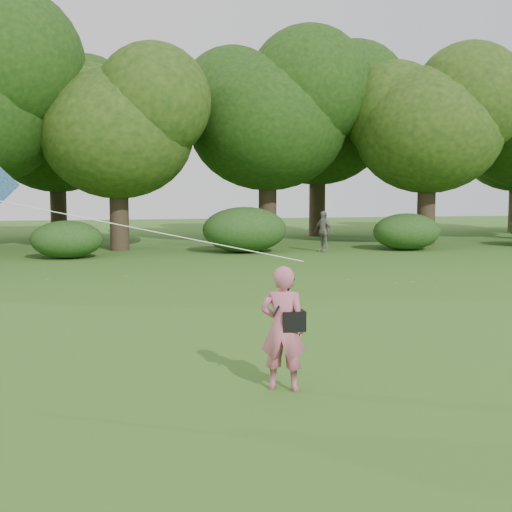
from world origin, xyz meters
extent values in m
plane|color=#265114|center=(0.00, 0.00, 0.00)|extent=(100.00, 100.00, 0.00)
imported|color=#C45C76|center=(-0.36, -0.16, 0.80)|extent=(0.69, 0.59, 1.60)
imported|color=slate|center=(6.22, 17.36, 0.85)|extent=(0.83, 1.08, 1.70)
cube|color=black|center=(-0.24, -0.19, 0.89)|extent=(0.30, 0.20, 0.26)
cylinder|color=black|center=(-0.36, -0.20, 1.20)|extent=(0.33, 0.14, 0.47)
cylinder|color=white|center=(-2.42, 0.16, 2.13)|extent=(4.62, 0.75, 0.97)
cylinder|color=#3A2D1E|center=(-2.00, 20.00, 1.57)|extent=(0.80, 0.80, 3.15)
ellipsoid|color=#1E3F11|center=(-2.00, 20.00, 4.91)|extent=(6.40, 6.40, 5.44)
cylinder|color=#3A2D1E|center=(5.00, 22.00, 1.84)|extent=(0.86, 0.86, 3.67)
ellipsoid|color=#1E3F11|center=(5.00, 22.00, 5.76)|extent=(7.60, 7.60, 6.46)
cylinder|color=#3A2D1E|center=(12.00, 19.50, 1.72)|extent=(0.83, 0.83, 3.43)
ellipsoid|color=#1E3F11|center=(12.00, 19.50, 5.30)|extent=(6.80, 6.80, 5.78)
cylinder|color=#3A2D1E|center=(-5.00, 27.50, 1.75)|extent=(0.84, 0.84, 3.50)
ellipsoid|color=#1E3F11|center=(-5.00, 27.50, 5.43)|extent=(7.00, 7.00, 5.95)
cylinder|color=#3A2D1E|center=(9.00, 26.50, 2.01)|extent=(0.90, 0.90, 4.02)
ellipsoid|color=#1E3F11|center=(9.00, 26.50, 6.17)|extent=(7.80, 7.80, 6.63)
ellipsoid|color=#264919|center=(-4.00, 17.10, 0.71)|extent=(2.66, 2.09, 1.42)
ellipsoid|color=#264919|center=(3.00, 17.90, 0.94)|extent=(3.50, 2.75, 1.88)
ellipsoid|color=#264919|center=(10.00, 17.40, 0.79)|extent=(2.94, 2.31, 1.58)
cube|color=olive|center=(5.74, 8.36, 0.00)|extent=(0.13, 0.09, 0.01)
cube|color=olive|center=(5.20, 8.30, 0.00)|extent=(0.14, 0.13, 0.01)
cube|color=olive|center=(5.94, 7.39, 0.00)|extent=(0.14, 0.14, 0.01)
cube|color=olive|center=(-2.01, 11.38, 0.00)|extent=(0.14, 0.13, 0.01)
cube|color=olive|center=(-4.21, 11.26, 0.00)|extent=(0.11, 0.14, 0.01)
cube|color=olive|center=(4.16, 9.22, 0.00)|extent=(0.14, 0.11, 0.01)
camera|label=1|loc=(-2.49, -7.86, 2.53)|focal=45.00mm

